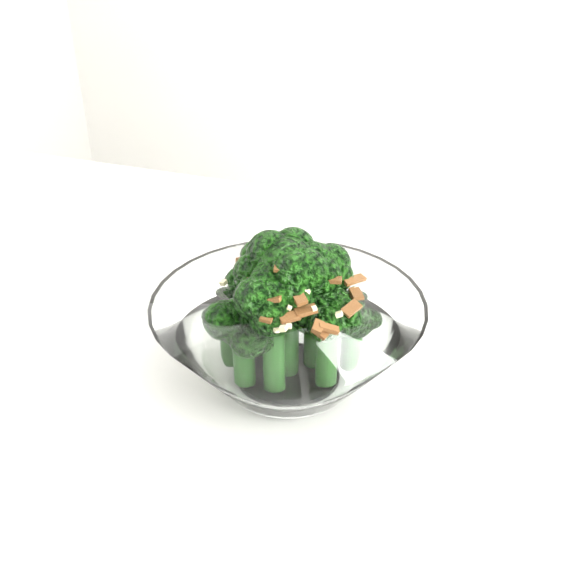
% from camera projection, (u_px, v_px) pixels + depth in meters
% --- Properties ---
extents(table, '(1.28, 0.93, 0.75)m').
position_uv_depth(table, '(142.00, 437.00, 0.54)').
color(table, white).
rests_on(table, ground).
extents(broccoli_dish, '(0.20, 0.20, 0.12)m').
position_uv_depth(broccoli_dish, '(288.00, 330.00, 0.47)').
color(broccoli_dish, white).
rests_on(broccoli_dish, table).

